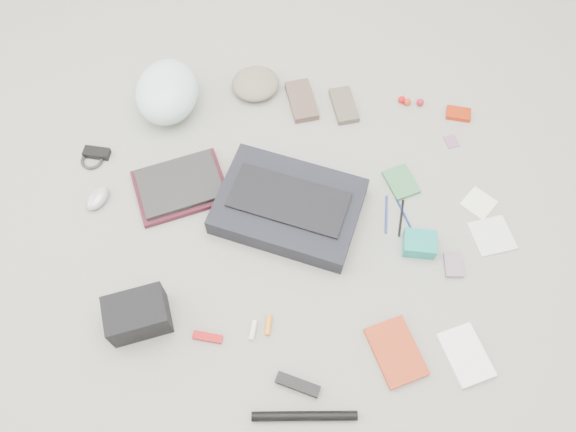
# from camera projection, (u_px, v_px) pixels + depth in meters

# --- Properties ---
(ground_plane) EXTENTS (4.00, 4.00, 0.00)m
(ground_plane) POSITION_uv_depth(u_px,v_px,m) (288.00, 222.00, 2.03)
(ground_plane) COLOR gray
(messenger_bag) EXTENTS (0.57, 0.47, 0.08)m
(messenger_bag) POSITION_uv_depth(u_px,v_px,m) (289.00, 206.00, 2.02)
(messenger_bag) COLOR black
(messenger_bag) RESTS_ON ground_plane
(bag_flap) EXTENTS (0.45, 0.29, 0.01)m
(bag_flap) POSITION_uv_depth(u_px,v_px,m) (289.00, 200.00, 1.97)
(bag_flap) COLOR black
(bag_flap) RESTS_ON messenger_bag
(laptop_sleeve) EXTENTS (0.40, 0.35, 0.02)m
(laptop_sleeve) POSITION_uv_depth(u_px,v_px,m) (181.00, 187.00, 2.09)
(laptop_sleeve) COLOR #4B1723
(laptop_sleeve) RESTS_ON ground_plane
(laptop) EXTENTS (0.36, 0.31, 0.02)m
(laptop) POSITION_uv_depth(u_px,v_px,m) (180.00, 184.00, 2.07)
(laptop) COLOR black
(laptop) RESTS_ON laptop_sleeve
(bike_helmet) EXTENTS (0.25, 0.31, 0.18)m
(bike_helmet) POSITION_uv_depth(u_px,v_px,m) (167.00, 92.00, 2.20)
(bike_helmet) COLOR #C9F5EE
(bike_helmet) RESTS_ON ground_plane
(beanie) EXTENTS (0.24, 0.23, 0.07)m
(beanie) POSITION_uv_depth(u_px,v_px,m) (255.00, 84.00, 2.29)
(beanie) COLOR #7E715C
(beanie) RESTS_ON ground_plane
(mitten_left) EXTENTS (0.15, 0.22, 0.03)m
(mitten_left) POSITION_uv_depth(u_px,v_px,m) (302.00, 101.00, 2.28)
(mitten_left) COLOR brown
(mitten_left) RESTS_ON ground_plane
(mitten_right) EXTENTS (0.13, 0.19, 0.03)m
(mitten_right) POSITION_uv_depth(u_px,v_px,m) (344.00, 105.00, 2.27)
(mitten_right) COLOR brown
(mitten_right) RESTS_ON ground_plane
(power_brick) EXTENTS (0.10, 0.05, 0.03)m
(power_brick) POSITION_uv_depth(u_px,v_px,m) (97.00, 153.00, 2.16)
(power_brick) COLOR black
(power_brick) RESTS_ON ground_plane
(cable_coil) EXTENTS (0.11, 0.11, 0.01)m
(cable_coil) POSITION_uv_depth(u_px,v_px,m) (92.00, 160.00, 2.15)
(cable_coil) COLOR black
(cable_coil) RESTS_ON ground_plane
(mouse) EXTENTS (0.10, 0.13, 0.04)m
(mouse) POSITION_uv_depth(u_px,v_px,m) (97.00, 198.00, 2.06)
(mouse) COLOR #A8A8A8
(mouse) RESTS_ON ground_plane
(camera_bag) EXTENTS (0.23, 0.19, 0.13)m
(camera_bag) POSITION_uv_depth(u_px,v_px,m) (138.00, 315.00, 1.80)
(camera_bag) COLOR black
(camera_bag) RESTS_ON ground_plane
(multitool) EXTENTS (0.10, 0.04, 0.02)m
(multitool) POSITION_uv_depth(u_px,v_px,m) (208.00, 337.00, 1.82)
(multitool) COLOR #A50A0C
(multitool) RESTS_ON ground_plane
(toiletry_tube_white) EXTENTS (0.03, 0.07, 0.02)m
(toiletry_tube_white) POSITION_uv_depth(u_px,v_px,m) (253.00, 330.00, 1.83)
(toiletry_tube_white) COLOR silver
(toiletry_tube_white) RESTS_ON ground_plane
(toiletry_tube_orange) EXTENTS (0.02, 0.07, 0.02)m
(toiletry_tube_orange) POSITION_uv_depth(u_px,v_px,m) (268.00, 325.00, 1.84)
(toiletry_tube_orange) COLOR orange
(toiletry_tube_orange) RESTS_ON ground_plane
(u_lock) EXTENTS (0.14, 0.07, 0.03)m
(u_lock) POSITION_uv_depth(u_px,v_px,m) (298.00, 385.00, 1.75)
(u_lock) COLOR black
(u_lock) RESTS_ON ground_plane
(bike_pump) EXTENTS (0.32, 0.05, 0.03)m
(bike_pump) POSITION_uv_depth(u_px,v_px,m) (304.00, 416.00, 1.70)
(bike_pump) COLOR black
(bike_pump) RESTS_ON ground_plane
(book_red) EXTENTS (0.21, 0.24, 0.02)m
(book_red) POSITION_uv_depth(u_px,v_px,m) (396.00, 352.00, 1.80)
(book_red) COLOR red
(book_red) RESTS_ON ground_plane
(book_white) EXTENTS (0.18, 0.22, 0.02)m
(book_white) POSITION_uv_depth(u_px,v_px,m) (466.00, 355.00, 1.80)
(book_white) COLOR white
(book_white) RESTS_ON ground_plane
(notepad) EXTENTS (0.14, 0.16, 0.02)m
(notepad) POSITION_uv_depth(u_px,v_px,m) (401.00, 182.00, 2.10)
(notepad) COLOR #357340
(notepad) RESTS_ON ground_plane
(pen_blue) EXTENTS (0.02, 0.15, 0.01)m
(pen_blue) POSITION_uv_depth(u_px,v_px,m) (386.00, 214.00, 2.04)
(pen_blue) COLOR navy
(pen_blue) RESTS_ON ground_plane
(pen_black) EXTENTS (0.03, 0.15, 0.01)m
(pen_black) POSITION_uv_depth(u_px,v_px,m) (401.00, 218.00, 2.04)
(pen_black) COLOR black
(pen_black) RESTS_ON ground_plane
(pen_navy) EXTENTS (0.06, 0.13, 0.01)m
(pen_navy) POSITION_uv_depth(u_px,v_px,m) (404.00, 214.00, 2.04)
(pen_navy) COLOR navy
(pen_navy) RESTS_ON ground_plane
(accordion_wallet) EXTENTS (0.12, 0.10, 0.06)m
(accordion_wallet) POSITION_uv_depth(u_px,v_px,m) (419.00, 244.00, 1.96)
(accordion_wallet) COLOR #139282
(accordion_wallet) RESTS_ON ground_plane
(card_deck) EXTENTS (0.06, 0.09, 0.02)m
(card_deck) POSITION_uv_depth(u_px,v_px,m) (453.00, 265.00, 1.94)
(card_deck) COLOR gray
(card_deck) RESTS_ON ground_plane
(napkin_top) EXTENTS (0.14, 0.14, 0.01)m
(napkin_top) POSITION_uv_depth(u_px,v_px,m) (479.00, 203.00, 2.07)
(napkin_top) COLOR white
(napkin_top) RESTS_ON ground_plane
(napkin_bottom) EXTENTS (0.17, 0.17, 0.01)m
(napkin_bottom) POSITION_uv_depth(u_px,v_px,m) (492.00, 236.00, 2.00)
(napkin_bottom) COLOR silver
(napkin_bottom) RESTS_ON ground_plane
(lollipop_a) EXTENTS (0.04, 0.04, 0.03)m
(lollipop_a) POSITION_uv_depth(u_px,v_px,m) (402.00, 100.00, 2.28)
(lollipop_a) COLOR #C7050A
(lollipop_a) RESTS_ON ground_plane
(lollipop_b) EXTENTS (0.04, 0.04, 0.03)m
(lollipop_b) POSITION_uv_depth(u_px,v_px,m) (407.00, 102.00, 2.28)
(lollipop_b) COLOR red
(lollipop_b) RESTS_ON ground_plane
(lollipop_c) EXTENTS (0.04, 0.04, 0.03)m
(lollipop_c) POSITION_uv_depth(u_px,v_px,m) (420.00, 102.00, 2.27)
(lollipop_c) COLOR maroon
(lollipop_c) RESTS_ON ground_plane
(altoids_tin) EXTENTS (0.10, 0.07, 0.02)m
(altoids_tin) POSITION_uv_depth(u_px,v_px,m) (458.00, 114.00, 2.25)
(altoids_tin) COLOR #A9250A
(altoids_tin) RESTS_ON ground_plane
(stamp_sheet) EXTENTS (0.06, 0.07, 0.00)m
(stamp_sheet) POSITION_uv_depth(u_px,v_px,m) (451.00, 141.00, 2.20)
(stamp_sheet) COLOR #945D7F
(stamp_sheet) RESTS_ON ground_plane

